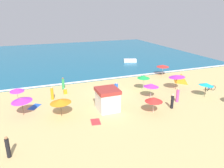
# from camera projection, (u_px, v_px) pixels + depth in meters

# --- Properties ---
(ground_plane) EXTENTS (60.00, 60.00, 0.00)m
(ground_plane) POSITION_uv_depth(u_px,v_px,m) (110.00, 94.00, 29.48)
(ground_plane) COLOR #D8B775
(ocean_water) EXTENTS (60.00, 44.00, 0.10)m
(ocean_water) POSITION_uv_depth(u_px,v_px,m) (71.00, 55.00, 54.17)
(ocean_water) COLOR #196084
(ocean_water) RESTS_ON ground_plane
(wave_breaker_foam) EXTENTS (57.00, 0.70, 0.01)m
(wave_breaker_foam) POSITION_uv_depth(u_px,v_px,m) (96.00, 80.00, 35.00)
(wave_breaker_foam) COLOR white
(wave_breaker_foam) RESTS_ON ocean_water
(lifeguard_cabana) EXTENTS (2.41, 2.60, 2.52)m
(lifeguard_cabana) POSITION_uv_depth(u_px,v_px,m) (108.00, 99.00, 24.39)
(lifeguard_cabana) COLOR white
(lifeguard_cabana) RESTS_ON ground_plane
(beach_umbrella_0) EXTENTS (2.10, 2.10, 2.11)m
(beach_umbrella_0) POSITION_uv_depth(u_px,v_px,m) (144.00, 77.00, 30.41)
(beach_umbrella_0) COLOR silver
(beach_umbrella_0) RESTS_ON ground_plane
(beach_umbrella_2) EXTENTS (2.28, 2.26, 1.98)m
(beach_umbrella_2) POSITION_uv_depth(u_px,v_px,m) (206.00, 84.00, 28.01)
(beach_umbrella_2) COLOR #4C3823
(beach_umbrella_2) RESTS_ON ground_plane
(beach_umbrella_3) EXTENTS (2.77, 2.75, 2.09)m
(beach_umbrella_3) POSITION_uv_depth(u_px,v_px,m) (22.00, 100.00, 22.98)
(beach_umbrella_3) COLOR #4C3823
(beach_umbrella_3) RESTS_ON ground_plane
(beach_umbrella_4) EXTENTS (3.22, 3.22, 2.27)m
(beach_umbrella_4) POSITION_uv_depth(u_px,v_px,m) (177.00, 76.00, 30.50)
(beach_umbrella_4) COLOR #4C3823
(beach_umbrella_4) RESTS_ON ground_plane
(beach_umbrella_5) EXTENTS (2.72, 2.71, 1.95)m
(beach_umbrella_5) POSITION_uv_depth(u_px,v_px,m) (151.00, 85.00, 27.66)
(beach_umbrella_5) COLOR silver
(beach_umbrella_5) RESTS_ON ground_plane
(beach_umbrella_6) EXTENTS (2.49, 2.49, 1.86)m
(beach_umbrella_6) POSITION_uv_depth(u_px,v_px,m) (154.00, 99.00, 23.49)
(beach_umbrella_6) COLOR silver
(beach_umbrella_6) RESTS_ON ground_plane
(beach_umbrella_7) EXTENTS (2.94, 2.93, 1.89)m
(beach_umbrella_7) POSITION_uv_depth(u_px,v_px,m) (163.00, 66.00, 37.29)
(beach_umbrella_7) COLOR silver
(beach_umbrella_7) RESTS_ON ground_plane
(beach_umbrella_8) EXTENTS (2.38, 2.37, 1.99)m
(beach_umbrella_8) POSITION_uv_depth(u_px,v_px,m) (60.00, 101.00, 22.74)
(beach_umbrella_8) COLOR #4C3823
(beach_umbrella_8) RESTS_ON ground_plane
(beach_umbrella_9) EXTENTS (1.80, 1.81, 2.17)m
(beach_umbrella_9) POSITION_uv_depth(u_px,v_px,m) (17.00, 90.00, 25.40)
(beach_umbrella_9) COLOR silver
(beach_umbrella_9) RESTS_ON ground_plane
(beach_tent) EXTENTS (1.90, 2.35, 1.38)m
(beach_tent) POSITION_uv_depth(u_px,v_px,m) (181.00, 78.00, 34.00)
(beach_tent) COLOR orange
(beach_tent) RESTS_ON ground_plane
(parked_bicycle) EXTENTS (1.82, 0.19, 0.76)m
(parked_bicycle) POSITION_uv_depth(u_px,v_px,m) (210.00, 88.00, 30.55)
(parked_bicycle) COLOR black
(parked_bicycle) RESTS_ON ground_plane
(beachgoer_0) EXTENTS (0.44, 0.44, 0.81)m
(beachgoer_0) POSITION_uv_depth(u_px,v_px,m) (65.00, 91.00, 29.43)
(beachgoer_0) COLOR orange
(beachgoer_0) RESTS_ON ground_plane
(beachgoer_1) EXTENTS (0.44, 0.44, 0.95)m
(beachgoer_1) POSITION_uv_depth(u_px,v_px,m) (116.00, 86.00, 31.27)
(beachgoer_1) COLOR blue
(beachgoer_1) RESTS_ON ground_plane
(beachgoer_2) EXTENTS (0.44, 0.44, 1.81)m
(beachgoer_2) POSITION_uv_depth(u_px,v_px,m) (8.00, 147.00, 16.53)
(beachgoer_2) COLOR black
(beachgoer_2) RESTS_ON ground_plane
(beachgoer_3) EXTENTS (0.53, 0.53, 1.76)m
(beachgoer_3) POSITION_uv_depth(u_px,v_px,m) (63.00, 84.00, 30.93)
(beachgoer_3) COLOR green
(beachgoer_3) RESTS_ON ground_plane
(beachgoer_4) EXTENTS (0.47, 0.47, 1.71)m
(beachgoer_4) POSITION_uv_depth(u_px,v_px,m) (52.00, 93.00, 27.40)
(beachgoer_4) COLOR orange
(beachgoer_4) RESTS_ON ground_plane
(beachgoer_5) EXTENTS (0.50, 0.50, 1.78)m
(beachgoer_5) POSITION_uv_depth(u_px,v_px,m) (178.00, 95.00, 26.69)
(beachgoer_5) COLOR #D84CA5
(beachgoer_5) RESTS_ON ground_plane
(beachgoer_6) EXTENTS (0.42, 0.42, 1.77)m
(beachgoer_6) POSITION_uv_depth(u_px,v_px,m) (172.00, 102.00, 24.89)
(beachgoer_6) COLOR black
(beachgoer_6) RESTS_ON ground_plane
(beach_towel_0) EXTENTS (1.13, 1.49, 0.01)m
(beach_towel_0) POSITION_uv_depth(u_px,v_px,m) (96.00, 122.00, 22.08)
(beach_towel_0) COLOR red
(beach_towel_0) RESTS_ON ground_plane
(beach_towel_1) EXTENTS (1.55, 1.59, 0.01)m
(beach_towel_1) POSITION_uv_depth(u_px,v_px,m) (58.00, 102.00, 26.81)
(beach_towel_1) COLOR orange
(beach_towel_1) RESTS_ON ground_plane
(beach_towel_2) EXTENTS (1.72, 1.93, 0.01)m
(beach_towel_2) POSITION_uv_depth(u_px,v_px,m) (35.00, 107.00, 25.52)
(beach_towel_2) COLOR blue
(beach_towel_2) RESTS_ON ground_plane
(small_boat_0) EXTENTS (2.99, 2.19, 0.64)m
(small_boat_0) POSITION_uv_depth(u_px,v_px,m) (130.00, 61.00, 46.91)
(small_boat_0) COLOR white
(small_boat_0) RESTS_ON ocean_water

